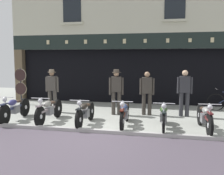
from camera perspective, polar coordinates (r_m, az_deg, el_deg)
name	(u,v)px	position (r m, az deg, el deg)	size (l,w,h in m)	color
ground	(85,146)	(6.88, -5.96, -12.39)	(23.52, 22.00, 0.18)	#9A9D94
shop_facade	(131,68)	(14.36, 4.18, 4.29)	(11.82, 4.42, 5.93)	black
motorcycle_far_left	(15,108)	(9.81, -20.28, -4.21)	(0.62, 2.08, 0.94)	black
motorcycle_left	(49,109)	(9.27, -13.45, -4.64)	(0.62, 2.05, 0.92)	black
motorcycle_center_left	(85,112)	(8.67, -5.83, -5.31)	(0.62, 1.95, 0.91)	black
motorcycle_center	(125,113)	(8.47, 2.76, -5.55)	(0.62, 2.06, 0.91)	black
motorcycle_center_right	(163,115)	(8.28, 11.07, -5.95)	(0.62, 1.95, 0.91)	black
motorcycle_right	(205,117)	(8.40, 19.43, -5.97)	(0.62, 2.00, 0.92)	black
salesman_left	(52,88)	(10.89, -12.84, -0.19)	(0.56, 0.33, 1.72)	#47423D
shopkeeper_center	(116,90)	(10.08, 0.93, -0.46)	(0.55, 0.34, 1.74)	#38332D
salesman_right	(147,91)	(10.12, 7.57, -0.79)	(0.56, 0.25, 1.66)	#38332D
assistant_far_right	(185,91)	(10.14, 15.44, -0.68)	(0.56, 0.25, 1.73)	#2D2D33
tyre_sign_pole	(21,82)	(13.13, -19.18, 1.06)	(0.59, 0.06, 1.71)	#232328
advert_board_near	(162,70)	(12.57, 10.88, 3.77)	(0.70, 0.03, 0.98)	beige
advert_board_far	(184,68)	(12.58, 15.28, 4.15)	(0.83, 0.03, 1.07)	silver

